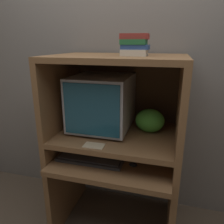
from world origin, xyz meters
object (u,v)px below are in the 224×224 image
object	(u,v)px
keyboard	(90,159)
mouse	(133,165)
snack_bag	(150,121)
book_stack	(135,45)
crt_monitor	(102,102)

from	to	relation	value
keyboard	mouse	xyz separation A→B (m)	(0.31, 0.00, 0.00)
mouse	snack_bag	distance (m)	0.35
keyboard	book_stack	size ratio (longest dim) A/B	2.64
crt_monitor	snack_bag	xyz separation A→B (m)	(0.36, 0.03, -0.12)
keyboard	snack_bag	bearing A→B (deg)	33.02
mouse	snack_bag	world-z (taller)	snack_bag
mouse	book_stack	distance (m)	0.78
crt_monitor	snack_bag	world-z (taller)	crt_monitor
crt_monitor	snack_bag	distance (m)	0.38
keyboard	book_stack	bearing A→B (deg)	24.41
keyboard	mouse	size ratio (longest dim) A/B	8.43
keyboard	mouse	distance (m)	0.31
mouse	book_stack	bearing A→B (deg)	106.66
crt_monitor	keyboard	world-z (taller)	crt_monitor
crt_monitor	mouse	world-z (taller)	crt_monitor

